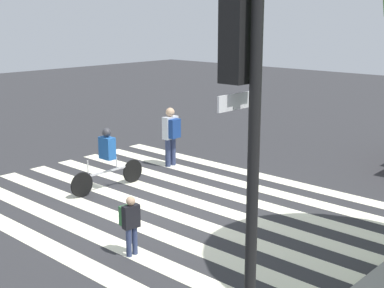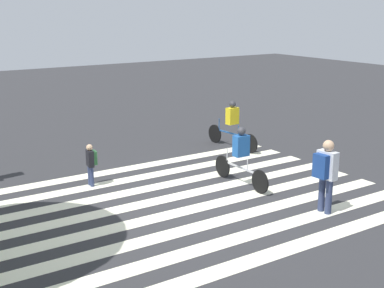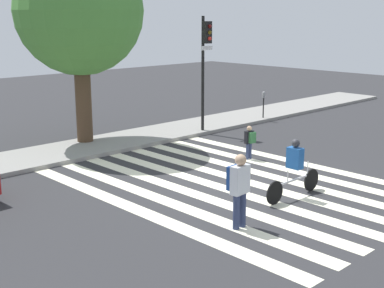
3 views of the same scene
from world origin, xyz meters
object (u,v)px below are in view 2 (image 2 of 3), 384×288
object	(u,v)px
pedestrian_adult_tall_backpack	(326,171)
cyclist_mid_street	(232,122)
cyclist_near_curb	(241,154)
pedestrian_adult_blue_shirt	(91,161)

from	to	relation	value
pedestrian_adult_tall_backpack	cyclist_mid_street	size ratio (longest dim) A/B	0.72
cyclist_mid_street	cyclist_near_curb	world-z (taller)	cyclist_mid_street
pedestrian_adult_tall_backpack	pedestrian_adult_blue_shirt	xyz separation A→B (m)	(4.70, 3.65, -0.34)
cyclist_mid_street	cyclist_near_curb	distance (m)	3.83
cyclist_mid_street	pedestrian_adult_tall_backpack	bearing A→B (deg)	158.15
pedestrian_adult_tall_backpack	pedestrian_adult_blue_shirt	size ratio (longest dim) A/B	1.51
cyclist_mid_street	cyclist_near_curb	bearing A→B (deg)	141.26
pedestrian_adult_tall_backpack	cyclist_near_curb	size ratio (longest dim) A/B	0.78
pedestrian_adult_blue_shirt	cyclist_near_curb	size ratio (longest dim) A/B	0.51
pedestrian_adult_blue_shirt	cyclist_near_curb	bearing A→B (deg)	-114.37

